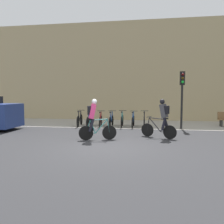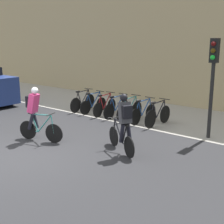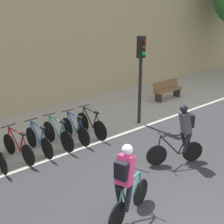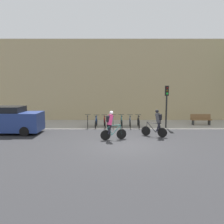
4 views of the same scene
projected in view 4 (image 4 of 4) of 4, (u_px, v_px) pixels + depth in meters
ground at (125, 145)px, 11.95m from camera, size 200.00×200.00×0.00m
kerb_strip at (120, 124)px, 18.65m from camera, size 44.00×4.50×0.01m
building_facade at (119, 80)px, 20.74m from camera, size 44.00×0.60×7.55m
cyclist_pink at (111, 124)px, 12.97m from camera, size 1.56×0.62×1.75m
cyclist_grey at (157, 122)px, 13.80m from camera, size 1.51×0.83×1.74m
parked_bike_0 at (88, 122)px, 17.02m from camera, size 0.46×1.72×0.97m
parked_bike_1 at (96, 123)px, 17.02m from camera, size 0.46×1.63×0.94m
parked_bike_2 at (104, 123)px, 17.02m from camera, size 0.46×1.67×0.95m
parked_bike_3 at (113, 122)px, 17.02m from camera, size 0.46×1.68×0.96m
parked_bike_4 at (121, 122)px, 17.02m from camera, size 0.46×1.74×0.98m
parked_bike_5 at (130, 122)px, 17.02m from camera, size 0.46×1.68×0.96m
parked_bike_6 at (138, 122)px, 17.02m from camera, size 0.46×1.71×0.98m
traffic_light_pole at (167, 99)px, 16.57m from camera, size 0.26×0.30×3.24m
bench at (201, 119)px, 18.14m from camera, size 1.68×0.44×0.89m
parked_car at (9, 120)px, 14.79m from camera, size 4.30×1.84×1.85m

